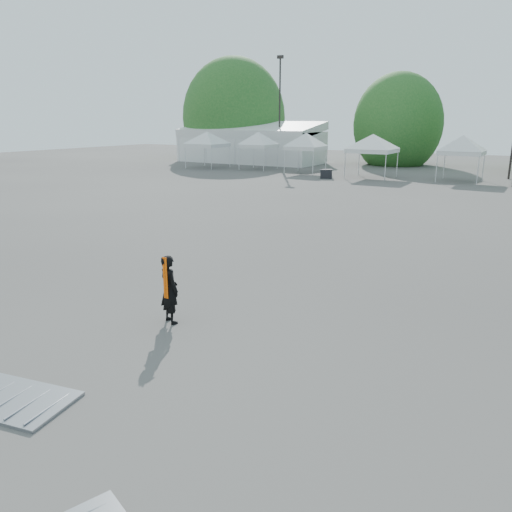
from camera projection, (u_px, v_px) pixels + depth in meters
The scene contains 13 objects.
ground at pixel (268, 293), 13.11m from camera, with size 120.00×120.00×0.00m, color #474442.
marquee at pixel (250, 143), 52.44m from camera, with size 15.00×6.25×4.23m.
light_pole_west at pixel (280, 105), 48.63m from camera, with size 0.60×0.25×10.30m.
tree_far_w at pixel (234, 118), 56.22m from camera, with size 4.80×4.80×7.30m.
tree_mid_w at pixel (398, 124), 49.14m from camera, with size 4.16×4.16×6.33m.
tent_a at pixel (207, 134), 46.15m from camera, with size 4.48×4.48×3.88m.
tent_b at pixel (258, 135), 44.86m from camera, with size 3.91×3.91×3.88m.
tent_c at pixel (306, 136), 41.73m from camera, with size 4.00×4.00×3.88m.
tent_d at pixel (373, 138), 38.25m from camera, with size 4.74×4.74×3.88m.
tent_e at pixel (463, 139), 35.86m from camera, with size 4.21×4.21×3.88m.
man at pixel (169, 289), 11.06m from camera, with size 0.67×0.56×1.56m.
barrier_left at pixel (3, 397), 8.15m from camera, with size 2.50×1.57×0.07m.
crate_west at pixel (326, 174), 38.52m from camera, with size 0.89×0.69×0.69m, color black.
Camera 1 is at (6.07, -10.80, 4.42)m, focal length 35.00 mm.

